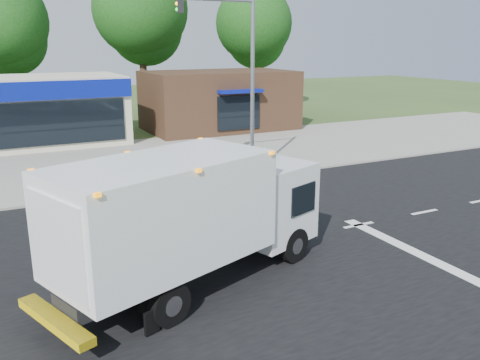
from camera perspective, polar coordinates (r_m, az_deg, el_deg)
The scene contains 10 objects.
ground at distance 15.84m, azimuth 4.71°, elevation -6.81°, with size 120.00×120.00×0.00m, color #385123.
road_asphalt at distance 15.83m, azimuth 4.71°, elevation -6.80°, with size 60.00×14.00×0.02m, color black.
sidewalk at distance 22.85m, azimuth -6.03°, elevation 0.26°, with size 60.00×2.40×0.12m, color gray.
parking_apron at distance 28.22m, azimuth -10.24°, elevation 2.88°, with size 60.00×9.00×0.02m, color gray.
lane_markings at distance 15.54m, azimuth 11.63°, elevation -7.47°, with size 55.20×7.00×0.01m.
ems_box_truck at distance 12.38m, azimuth -5.62°, elevation -3.54°, with size 8.02×4.86×3.40m.
emergency_worker at distance 12.77m, azimuth -11.83°, elevation -8.43°, with size 0.73×0.65×1.79m.
brown_storefront at distance 35.87m, azimuth -2.34°, elevation 8.94°, with size 10.00×6.70×4.00m.
traffic_signal_pole at distance 22.49m, azimuth -0.07°, elevation 12.67°, with size 3.51×0.25×8.00m.
background_trees at distance 41.25m, azimuth -17.88°, elevation 16.56°, with size 36.77×7.39×12.10m.
Camera 1 is at (-7.73, -12.48, 5.93)m, focal length 38.00 mm.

